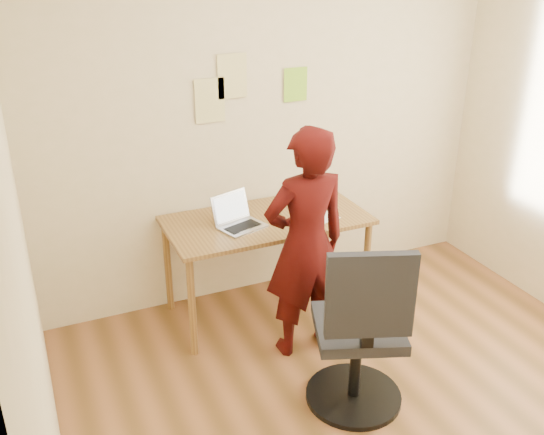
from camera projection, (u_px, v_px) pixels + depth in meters
name	position (u px, v px, depth m)	size (l,w,h in m)	color
room	(419.00, 204.00, 2.88)	(3.58, 3.58, 2.78)	brown
desk	(267.00, 230.00, 4.24)	(1.40, 0.70, 0.74)	olive
laptop	(238.00, 219.00, 4.08)	(0.36, 0.34, 0.21)	#B4B4BC
paper_sheet	(315.00, 214.00, 4.26)	(0.21, 0.31, 0.00)	white
phone	(304.00, 223.00, 4.13)	(0.09, 0.14, 0.01)	black
wall_note_left	(210.00, 101.00, 4.09)	(0.21, 0.00, 0.30)	#E7DB8A
wall_note_mid	(232.00, 76.00, 4.09)	(0.21, 0.00, 0.30)	#E7DB8A
wall_note_right	(296.00, 85.00, 4.31)	(0.18, 0.00, 0.24)	#8FD32F
office_chair	(360.00, 340.00, 3.37)	(0.62, 0.63, 1.09)	black
person	(306.00, 245.00, 3.78)	(0.56, 0.37, 1.53)	#380907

